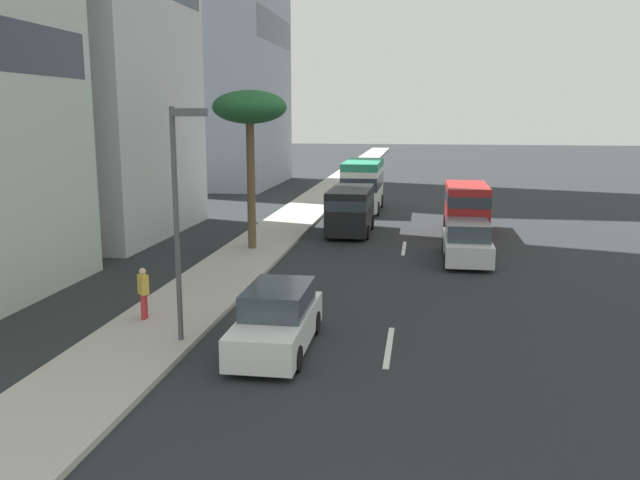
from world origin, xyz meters
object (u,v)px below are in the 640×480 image
van_second (466,205)px  minibus_fifth (363,184)px  car_lead (277,320)px  street_lamp (180,197)px  van_fourth (351,208)px  pedestrian_near_lamp (143,291)px  car_third (467,242)px  palm_tree (250,111)px

van_second → minibus_fifth: minibus_fifth is taller
van_second → minibus_fifth: 9.36m
car_lead → street_lamp: street_lamp is taller
van_fourth → car_lead: bearing=-0.2°
pedestrian_near_lamp → car_third: bearing=-92.7°
minibus_fifth → pedestrian_near_lamp: 24.53m
minibus_fifth → street_lamp: 25.94m
car_lead → street_lamp: 4.07m
van_second → pedestrian_near_lamp: van_second is taller
van_second → van_fourth: van_second is taller
van_fourth → minibus_fifth: minibus_fifth is taller
van_fourth → car_third: bearing=43.8°
car_third → street_lamp: street_lamp is taller
minibus_fifth → car_third: bearing=21.9°
pedestrian_near_lamp → street_lamp: 3.86m
van_fourth → minibus_fifth: size_ratio=0.82×
street_lamp → pedestrian_near_lamp: bearing=49.0°
car_third → palm_tree: 10.89m
van_fourth → street_lamp: bearing=-8.3°
minibus_fifth → pedestrian_near_lamp: size_ratio=4.08×
car_third → street_lamp: bearing=145.3°
minibus_fifth → car_lead: bearing=0.1°
palm_tree → street_lamp: size_ratio=1.13×
car_lead → palm_tree: size_ratio=0.66×
minibus_fifth → street_lamp: (-25.73, 2.45, 2.25)m
van_fourth → palm_tree: bearing=-37.5°
van_fourth → street_lamp: 17.83m
pedestrian_near_lamp → car_lead: bearing=-157.0°
van_fourth → palm_tree: palm_tree is taller
car_lead → palm_tree: 13.95m
car_third → palm_tree: bearing=85.9°
minibus_fifth → van_fourth: bearing=0.7°
palm_tree → street_lamp: bearing=-173.8°
car_third → pedestrian_near_lamp: 14.15m
car_lead → minibus_fifth: bearing=-179.9°
car_third → pedestrian_near_lamp: (-10.10, 9.91, 0.18)m
car_third → car_lead: bearing=154.3°
van_fourth → palm_tree: (-5.09, 3.90, 4.88)m
van_second → minibus_fifth: size_ratio=0.77×
van_second → street_lamp: (-18.55, 8.45, 2.55)m
van_fourth → street_lamp: size_ratio=0.84×
car_lead → palm_tree: bearing=-162.6°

